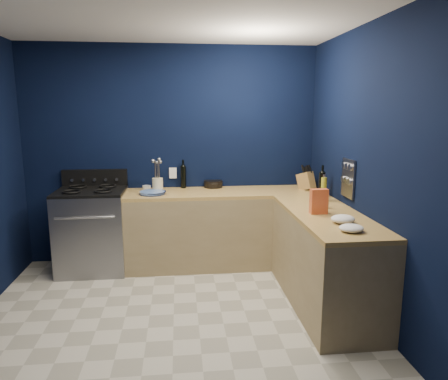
{
  "coord_description": "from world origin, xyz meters",
  "views": [
    {
      "loc": [
        0.08,
        -3.32,
        1.86
      ],
      "look_at": [
        0.55,
        1.0,
        1.0
      ],
      "focal_mm": 33.27,
      "sensor_mm": 36.0,
      "label": 1
    }
  ],
  "objects": [
    {
      "name": "oven_door",
      "position": [
        -0.93,
        1.1,
        0.45
      ],
      "size": [
        0.59,
        0.02,
        0.42
      ],
      "primitive_type": "cube",
      "color": "black",
      "rests_on": "gas_range"
    },
    {
      "name": "top_back",
      "position": [
        0.6,
        1.44,
        0.88
      ],
      "size": [
        2.3,
        0.63,
        0.04
      ],
      "primitive_type": "cube",
      "color": "olive",
      "rests_on": "cab_back"
    },
    {
      "name": "spice_jar_near",
      "position": [
        1.41,
        0.66,
        0.95
      ],
      "size": [
        0.05,
        0.05,
        0.1
      ],
      "primitive_type": "cylinder",
      "rotation": [
        0.0,
        0.0,
        0.05
      ],
      "color": "olive",
      "rests_on": "top_right"
    },
    {
      "name": "cooktop",
      "position": [
        -0.93,
        1.42,
        0.94
      ],
      "size": [
        0.76,
        0.66,
        0.03
      ],
      "primitive_type": "cube",
      "color": "black",
      "rests_on": "gas_range"
    },
    {
      "name": "towel_end",
      "position": [
        1.42,
        -0.3,
        0.93
      ],
      "size": [
        0.23,
        0.22,
        0.06
      ],
      "primitive_type": "ellipsoid",
      "rotation": [
        0.0,
        0.0,
        0.23
      ],
      "color": "white",
      "rests_on": "top_right"
    },
    {
      "name": "wall_outlet",
      "position": [
        0.0,
        1.74,
        1.08
      ],
      "size": [
        0.09,
        0.02,
        0.13
      ],
      "primitive_type": "cube",
      "color": "white",
      "rests_on": "wall_back"
    },
    {
      "name": "floor",
      "position": [
        0.0,
        0.0,
        -0.01
      ],
      "size": [
        3.5,
        3.5,
        0.02
      ],
      "primitive_type": "cube",
      "color": "#B5AF9F",
      "rests_on": "ground"
    },
    {
      "name": "top_right",
      "position": [
        1.44,
        0.29,
        0.88
      ],
      "size": [
        0.63,
        1.67,
        0.04
      ],
      "primitive_type": "cube",
      "color": "olive",
      "rests_on": "cab_right"
    },
    {
      "name": "wine_bottle_back",
      "position": [
        0.13,
        1.69,
        1.03
      ],
      "size": [
        0.07,
        0.07,
        0.27
      ],
      "primitive_type": "cylinder",
      "rotation": [
        0.0,
        0.0,
        0.14
      ],
      "color": "black",
      "rests_on": "top_back"
    },
    {
      "name": "utensil_crock",
      "position": [
        -0.18,
        1.52,
        0.98
      ],
      "size": [
        0.16,
        0.16,
        0.16
      ],
      "primitive_type": "cylinder",
      "rotation": [
        0.0,
        0.0,
        -0.33
      ],
      "color": "beige",
      "rests_on": "top_back"
    },
    {
      "name": "lemon_basket",
      "position": [
        0.49,
        1.69,
        0.94
      ],
      "size": [
        0.28,
        0.28,
        0.09
      ],
      "primitive_type": "cylinder",
      "rotation": [
        0.0,
        0.0,
        0.28
      ],
      "color": "black",
      "rests_on": "top_back"
    },
    {
      "name": "crouton_bag",
      "position": [
        1.35,
        0.28,
        1.02
      ],
      "size": [
        0.16,
        0.08,
        0.23
      ],
      "primitive_type": "cube",
      "rotation": [
        0.0,
        0.0,
        0.02
      ],
      "color": "red",
      "rests_on": "top_right"
    },
    {
      "name": "ramekin",
      "position": [
        -0.32,
        1.69,
        0.92
      ],
      "size": [
        0.11,
        0.11,
        0.04
      ],
      "primitive_type": "cylinder",
      "rotation": [
        0.0,
        0.0,
        -0.09
      ],
      "color": "white",
      "rests_on": "top_back"
    },
    {
      "name": "knife_block",
      "position": [
        1.59,
        1.44,
        1.0
      ],
      "size": [
        0.22,
        0.26,
        0.25
      ],
      "primitive_type": "cube",
      "rotation": [
        -0.31,
        0.0,
        0.56
      ],
      "color": "olive",
      "rests_on": "top_back"
    },
    {
      "name": "wall_front",
      "position": [
        0.0,
        -1.76,
        1.3
      ],
      "size": [
        3.5,
        0.02,
        2.6
      ],
      "primitive_type": "cube",
      "color": "black",
      "rests_on": "ground"
    },
    {
      "name": "wall_right",
      "position": [
        1.76,
        0.0,
        1.3
      ],
      "size": [
        0.02,
        3.5,
        2.6
      ],
      "primitive_type": "cube",
      "color": "black",
      "rests_on": "ground"
    },
    {
      "name": "cab_right",
      "position": [
        1.44,
        0.29,
        0.43
      ],
      "size": [
        0.63,
        1.67,
        0.86
      ],
      "primitive_type": "cube",
      "color": "#94805B",
      "rests_on": "floor"
    },
    {
      "name": "spice_panel",
      "position": [
        1.74,
        0.55,
        1.18
      ],
      "size": [
        0.02,
        0.28,
        0.38
      ],
      "primitive_type": "cube",
      "color": "gray",
      "rests_on": "wall_right"
    },
    {
      "name": "ceiling",
      "position": [
        0.0,
        0.0,
        2.61
      ],
      "size": [
        3.5,
        3.5,
        0.02
      ],
      "primitive_type": "cube",
      "color": "silver",
      "rests_on": "ground"
    },
    {
      "name": "spice_jar_far",
      "position": [
        1.5,
        0.49,
        0.95
      ],
      "size": [
        0.06,
        0.06,
        0.1
      ],
      "primitive_type": "cylinder",
      "rotation": [
        0.0,
        0.0,
        -0.21
      ],
      "color": "olive",
      "rests_on": "top_right"
    },
    {
      "name": "wine_bottle_right",
      "position": [
        1.63,
        1.0,
        1.04
      ],
      "size": [
        0.07,
        0.07,
        0.27
      ],
      "primitive_type": "cylinder",
      "rotation": [
        0.0,
        0.0,
        -0.0
      ],
      "color": "black",
      "rests_on": "top_right"
    },
    {
      "name": "towel_front",
      "position": [
        1.45,
        -0.05,
        0.94
      ],
      "size": [
        0.24,
        0.22,
        0.07
      ],
      "primitive_type": "ellipsoid",
      "rotation": [
        0.0,
        0.0,
        -0.26
      ],
      "color": "white",
      "rests_on": "top_right"
    },
    {
      "name": "wall_back",
      "position": [
        0.0,
        1.76,
        1.3
      ],
      "size": [
        3.5,
        0.02,
        2.6
      ],
      "primitive_type": "cube",
      "color": "black",
      "rests_on": "ground"
    },
    {
      "name": "cab_back",
      "position": [
        0.6,
        1.44,
        0.43
      ],
      "size": [
        2.3,
        0.63,
        0.86
      ],
      "primitive_type": "cube",
      "color": "#94805B",
      "rests_on": "floor"
    },
    {
      "name": "gas_range",
      "position": [
        -0.93,
        1.42,
        0.46
      ],
      "size": [
        0.76,
        0.66,
        0.92
      ],
      "primitive_type": "cube",
      "color": "gray",
      "rests_on": "floor"
    },
    {
      "name": "oil_bottle",
      "position": [
        1.58,
        0.79,
        1.03
      ],
      "size": [
        0.07,
        0.07,
        0.25
      ],
      "primitive_type": "cylinder",
      "rotation": [
        0.0,
        0.0,
        0.22
      ],
      "color": "#989B23",
      "rests_on": "top_right"
    },
    {
      "name": "backguard",
      "position": [
        -0.93,
        1.72,
        1.04
      ],
      "size": [
        0.76,
        0.06,
        0.2
      ],
      "primitive_type": "cube",
      "color": "black",
      "rests_on": "gas_range"
    },
    {
      "name": "plate_stack",
      "position": [
        -0.23,
        1.34,
        0.92
      ],
      "size": [
        0.32,
        0.32,
        0.04
      ],
      "primitive_type": "cylinder",
      "rotation": [
        0.0,
        0.0,
        0.12
      ],
      "color": "#3F5499",
      "rests_on": "top_back"
    }
  ]
}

